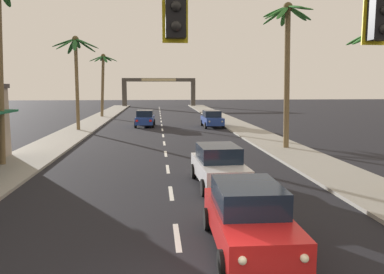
# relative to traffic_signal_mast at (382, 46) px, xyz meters

# --- Properties ---
(sidewalk_right) EXTENTS (3.20, 110.00, 0.14)m
(sidewalk_right) POSITION_rel_traffic_signal_mast_xyz_m (4.53, 20.07, -4.73)
(sidewalk_right) COLOR gray
(sidewalk_right) RESTS_ON ground
(sidewalk_left) EXTENTS (3.20, 110.00, 0.14)m
(sidewalk_left) POSITION_rel_traffic_signal_mast_xyz_m (-11.07, 20.07, -4.73)
(sidewalk_left) COLOR gray
(sidewalk_left) RESTS_ON ground
(lane_markings) EXTENTS (4.28, 88.83, 0.01)m
(lane_markings) POSITION_rel_traffic_signal_mast_xyz_m (-2.81, 20.08, -4.79)
(lane_markings) COLOR silver
(lane_markings) RESTS_ON ground
(traffic_signal_mast) EXTENTS (10.64, 0.41, 6.78)m
(traffic_signal_mast) POSITION_rel_traffic_signal_mast_xyz_m (0.00, 0.00, 0.00)
(traffic_signal_mast) COLOR #2D2D33
(traffic_signal_mast) RESTS_ON ground
(sedan_lead_at_stop_bar) EXTENTS (2.00, 4.47, 1.68)m
(sedan_lead_at_stop_bar) POSITION_rel_traffic_signal_mast_xyz_m (-1.51, 2.86, -3.94)
(sedan_lead_at_stop_bar) COLOR red
(sedan_lead_at_stop_bar) RESTS_ON ground
(sedan_third_in_queue) EXTENTS (2.09, 4.50, 1.68)m
(sedan_third_in_queue) POSITION_rel_traffic_signal_mast_xyz_m (-1.24, 9.14, -3.94)
(sedan_third_in_queue) COLOR silver
(sedan_third_in_queue) RESTS_ON ground
(sedan_oncoming_far) EXTENTS (2.07, 4.50, 1.68)m
(sedan_oncoming_far) POSITION_rel_traffic_signal_mast_xyz_m (-4.99, 33.09, -3.94)
(sedan_oncoming_far) COLOR navy
(sedan_oncoming_far) RESTS_ON ground
(sedan_parked_nearest_kerb) EXTENTS (2.02, 4.48, 1.68)m
(sedan_parked_nearest_kerb) POSITION_rel_traffic_signal_mast_xyz_m (1.79, 31.82, -3.94)
(sedan_parked_nearest_kerb) COLOR navy
(sedan_parked_nearest_kerb) RESTS_ON ground
(palm_left_third) EXTENTS (4.17, 4.00, 8.62)m
(palm_left_third) POSITION_rel_traffic_signal_mast_xyz_m (-10.97, 29.53, 1.64)
(palm_left_third) COLOR brown
(palm_left_third) RESTS_ON ground
(palm_left_farthest) EXTENTS (3.69, 3.54, 8.34)m
(palm_left_farthest) POSITION_rel_traffic_signal_mast_xyz_m (-10.78, 45.21, 0.87)
(palm_left_farthest) COLOR brown
(palm_left_farthest) RESTS_ON ground
(palm_right_third) EXTENTS (3.39, 3.46, 9.34)m
(palm_right_third) POSITION_rel_traffic_signal_mast_xyz_m (4.51, 17.74, 1.87)
(palm_right_third) COLOR brown
(palm_right_third) RESTS_ON ground
(town_gateway_arch) EXTENTS (14.97, 0.90, 5.77)m
(town_gateway_arch) POSITION_rel_traffic_signal_mast_xyz_m (-3.27, 72.58, -0.98)
(town_gateway_arch) COLOR #423D38
(town_gateway_arch) RESTS_ON ground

